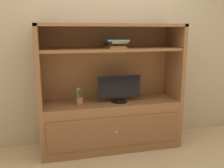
{
  "coord_description": "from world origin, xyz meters",
  "views": [
    {
      "loc": [
        -0.74,
        -2.72,
        1.61
      ],
      "look_at": [
        0.0,
        0.35,
        0.91
      ],
      "focal_mm": 39.14,
      "sensor_mm": 36.0,
      "label": 1
    }
  ],
  "objects_px": {
    "media_console": "(111,111)",
    "tv_monitor": "(119,88)",
    "magazine_stack": "(116,43)",
    "potted_plant": "(79,100)"
  },
  "relations": [
    {
      "from": "magazine_stack",
      "to": "potted_plant",
      "type": "bearing_deg",
      "value": -176.47
    },
    {
      "from": "media_console",
      "to": "potted_plant",
      "type": "height_order",
      "value": "media_console"
    },
    {
      "from": "media_console",
      "to": "tv_monitor",
      "type": "xyz_separation_m",
      "value": [
        0.1,
        -0.07,
        0.33
      ]
    },
    {
      "from": "media_console",
      "to": "potted_plant",
      "type": "relative_size",
      "value": 7.88
    },
    {
      "from": "media_console",
      "to": "potted_plant",
      "type": "xyz_separation_m",
      "value": [
        -0.44,
        -0.04,
        0.19
      ]
    },
    {
      "from": "tv_monitor",
      "to": "media_console",
      "type": "bearing_deg",
      "value": 145.85
    },
    {
      "from": "media_console",
      "to": "tv_monitor",
      "type": "bearing_deg",
      "value": -34.15
    },
    {
      "from": "potted_plant",
      "to": "tv_monitor",
      "type": "bearing_deg",
      "value": -3.03
    },
    {
      "from": "tv_monitor",
      "to": "magazine_stack",
      "type": "height_order",
      "value": "magazine_stack"
    },
    {
      "from": "potted_plant",
      "to": "magazine_stack",
      "type": "distance_m",
      "value": 0.89
    }
  ]
}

